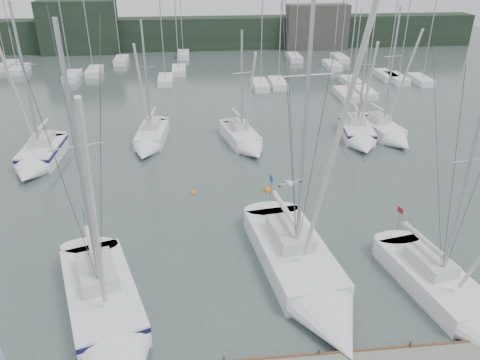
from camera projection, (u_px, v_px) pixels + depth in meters
The scene contains 16 objects.
ground at pixel (258, 300), 23.25m from camera, with size 160.00×160.00×0.00m, color #445350.
far_treeline at pixel (207, 33), 77.08m from camera, with size 90.00×4.00×5.00m, color black.
far_building_left at pixel (79, 28), 72.78m from camera, with size 12.00×3.00×8.00m, color black.
far_building_right at pixel (317, 27), 76.50m from camera, with size 10.00×3.00×7.00m, color #3E3C39.
mast_forest at pixel (217, 74), 61.25m from camera, with size 57.08×27.75×14.38m.
sailboat_near_left at pixel (109, 322), 21.00m from camera, with size 6.12×10.74×14.59m.
sailboat_near_center at pixel (309, 283), 23.43m from camera, with size 4.92×12.00×18.11m.
sailboat_near_right at pixel (461, 307), 22.08m from camera, with size 4.50×9.79×12.65m.
sailboat_mid_a at pixel (38, 159), 36.73m from camera, with size 3.04×7.57×13.13m.
sailboat_mid_b at pixel (149, 141), 40.44m from camera, with size 3.08×7.90×11.15m.
sailboat_mid_c at pixel (245, 142), 40.27m from camera, with size 3.84×7.55×10.40m.
sailboat_mid_d at pixel (359, 136), 41.40m from camera, with size 3.51×7.77×11.16m.
sailboat_mid_e at pixel (388, 134), 41.87m from camera, with size 3.50×7.30×12.07m.
buoy_a at pixel (194, 193), 33.14m from camera, with size 0.44×0.44×0.44m, color orange.
buoy_b at pixel (267, 190), 33.50m from camera, with size 0.58×0.58×0.58m, color orange.
seagull at pixel (290, 183), 20.60m from camera, with size 1.07×0.54×0.22m.
Camera 1 is at (-2.76, -17.83, 15.86)m, focal length 35.00 mm.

